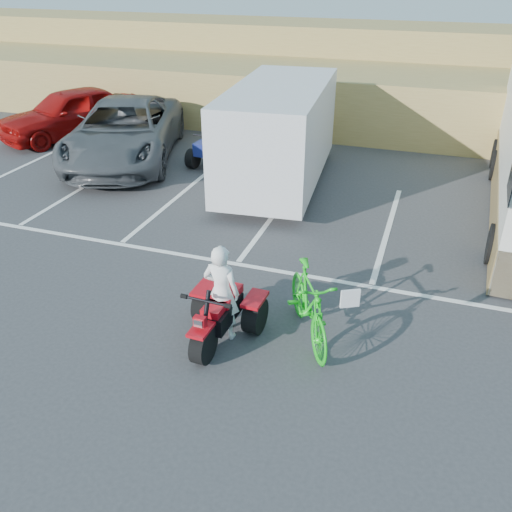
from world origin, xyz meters
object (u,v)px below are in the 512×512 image
(quad_atv_blue, at_px, (216,164))
(quad_atv_green, at_px, (268,162))
(rider, at_px, (221,292))
(red_trike_atv, at_px, (219,340))
(green_dirt_bike, at_px, (309,305))
(cargo_trailer, at_px, (279,133))
(grey_pickup, at_px, (125,131))
(red_car, at_px, (71,113))

(quad_atv_blue, distance_m, quad_atv_green, 1.57)
(rider, distance_m, quad_atv_green, 8.69)
(red_trike_atv, xyz_separation_m, rider, (0.01, 0.15, 0.82))
(rider, xyz_separation_m, green_dirt_bike, (1.32, 0.40, -0.20))
(cargo_trailer, bearing_deg, grey_pickup, 169.11)
(red_car, distance_m, quad_atv_blue, 5.96)
(red_trike_atv, distance_m, green_dirt_bike, 1.56)
(grey_pickup, bearing_deg, cargo_trailer, -24.50)
(cargo_trailer, height_order, quad_atv_blue, cargo_trailer)
(green_dirt_bike, bearing_deg, quad_atv_green, 83.16)
(rider, bearing_deg, quad_atv_blue, -64.43)
(red_trike_atv, relative_size, cargo_trailer, 0.27)
(green_dirt_bike, height_order, quad_atv_green, green_dirt_bike)
(quad_atv_blue, relative_size, quad_atv_green, 1.02)
(red_trike_atv, height_order, grey_pickup, grey_pickup)
(red_car, height_order, quad_atv_green, red_car)
(quad_atv_blue, bearing_deg, red_trike_atv, -61.27)
(quad_atv_green, bearing_deg, red_car, -179.40)
(cargo_trailer, bearing_deg, quad_atv_blue, 151.97)
(rider, relative_size, quad_atv_blue, 1.02)
(red_car, xyz_separation_m, quad_atv_green, (7.20, -0.42, -0.82))
(quad_atv_green, bearing_deg, cargo_trailer, -59.87)
(red_trike_atv, relative_size, green_dirt_bike, 0.77)
(grey_pickup, relative_size, red_car, 1.30)
(green_dirt_bike, distance_m, cargo_trailer, 6.90)
(red_trike_atv, distance_m, rider, 0.83)
(grey_pickup, height_order, cargo_trailer, cargo_trailer)
(grey_pickup, xyz_separation_m, quad_atv_blue, (2.78, 0.42, -0.87))
(rider, relative_size, cargo_trailer, 0.28)
(cargo_trailer, bearing_deg, green_dirt_bike, -74.24)
(red_trike_atv, distance_m, cargo_trailer, 7.18)
(rider, height_order, quad_atv_green, rider)
(red_trike_atv, height_order, red_car, red_car)
(green_dirt_bike, distance_m, grey_pickup, 10.15)
(quad_atv_blue, height_order, quad_atv_green, quad_atv_blue)
(grey_pickup, height_order, quad_atv_blue, grey_pickup)
(quad_atv_green, bearing_deg, red_trike_atv, -73.52)
(red_trike_atv, bearing_deg, quad_atv_blue, 115.14)
(grey_pickup, distance_m, quad_atv_green, 4.42)
(red_trike_atv, xyz_separation_m, quad_atv_green, (-1.91, 8.59, 0.00))
(rider, bearing_deg, quad_atv_green, -74.85)
(quad_atv_green, bearing_deg, rider, -73.27)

